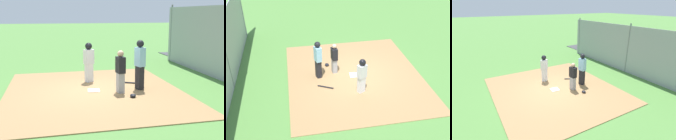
{
  "view_description": "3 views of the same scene",
  "coord_description": "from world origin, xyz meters",
  "views": [
    {
      "loc": [
        -9.8,
        1.52,
        2.86
      ],
      "look_at": [
        0.24,
        -0.75,
        0.73
      ],
      "focal_mm": 44.18,
      "sensor_mm": 36.0,
      "label": 1
    },
    {
      "loc": [
        10.67,
        -2.81,
        7.13
      ],
      "look_at": [
        0.42,
        -0.89,
        0.68
      ],
      "focal_mm": 42.94,
      "sensor_mm": 36.0,
      "label": 2
    },
    {
      "loc": [
        -7.82,
        4.0,
        4.5
      ],
      "look_at": [
        0.69,
        -1.01,
        0.78
      ],
      "focal_mm": 28.01,
      "sensor_mm": 36.0,
      "label": 3
    }
  ],
  "objects": [
    {
      "name": "backstop_fence",
      "position": [
        0.0,
        -5.65,
        1.6
      ],
      "size": [
        12.0,
        0.1,
        3.35
      ],
      "color": "#93999E",
      "rests_on": "ground_plane"
    },
    {
      "name": "baseball_bat",
      "position": [
        0.78,
        -1.53,
        0.06
      ],
      "size": [
        0.4,
        0.69,
        0.06
      ],
      "primitive_type": "cylinder",
      "rotation": [
        0.0,
        1.57,
        1.09
      ],
      "color": "black",
      "rests_on": "dirt_infield"
    },
    {
      "name": "ground_plane",
      "position": [
        0.0,
        0.0,
        0.0
      ],
      "size": [
        140.0,
        140.0,
        0.0
      ],
      "primitive_type": "plane",
      "color": "#51843D"
    },
    {
      "name": "catcher_mask",
      "position": [
        -1.13,
        -1.18,
        0.09
      ],
      "size": [
        0.24,
        0.2,
        0.12
      ],
      "primitive_type": "ellipsoid",
      "color": "black",
      "rests_on": "dirt_infield"
    },
    {
      "name": "dirt_infield",
      "position": [
        0.0,
        0.0,
        0.01
      ],
      "size": [
        7.2,
        6.4,
        0.03
      ],
      "primitive_type": "cube",
      "color": "#9E774C",
      "rests_on": "ground_plane"
    },
    {
      "name": "parking_lot",
      "position": [
        0.0,
        -8.83,
        0.02
      ],
      "size": [
        18.0,
        5.2,
        0.04
      ],
      "primitive_type": "cube",
      "color": "#424247",
      "rests_on": "ground_plane"
    },
    {
      "name": "home_plate",
      "position": [
        0.0,
        0.0,
        0.04
      ],
      "size": [
        0.48,
        0.48,
        0.02
      ],
      "primitive_type": "cube",
      "rotation": [
        0.0,
        0.0,
        -0.09
      ],
      "color": "white",
      "rests_on": "dirt_infield"
    },
    {
      "name": "parked_car_silver",
      "position": [
        3.54,
        -9.04,
        0.61
      ],
      "size": [
        4.4,
        2.33,
        1.28
      ],
      "rotation": [
        0.0,
        0.0,
        -0.14
      ],
      "color": "#B2B2B7",
      "rests_on": "parking_lot"
    },
    {
      "name": "parked_car_dark",
      "position": [
        6.46,
        -8.41,
        0.61
      ],
      "size": [
        4.36,
        2.23,
        1.28
      ],
      "rotation": [
        0.0,
        0.0,
        3.25
      ],
      "color": "black",
      "rests_on": "parking_lot"
    },
    {
      "name": "runner",
      "position": [
        1.38,
        -0.02,
        0.97
      ],
      "size": [
        0.4,
        0.46,
        1.65
      ],
      "rotation": [
        0.0,
        0.0,
        3.61
      ],
      "color": "silver",
      "rests_on": "dirt_infield"
    },
    {
      "name": "umpire",
      "position": [
        -0.18,
        -1.72,
        1.03
      ],
      "size": [
        0.44,
        0.35,
        1.87
      ],
      "rotation": [
        0.0,
        0.0,
        1.85
      ],
      "color": "black",
      "rests_on": "dirt_infield"
    },
    {
      "name": "catcher",
      "position": [
        -0.46,
        -0.9,
        0.82
      ],
      "size": [
        0.41,
        0.31,
        1.54
      ],
      "rotation": [
        0.0,
        0.0,
        1.7
      ],
      "color": "#9E9EA3",
      "rests_on": "dirt_infield"
    }
  ]
}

